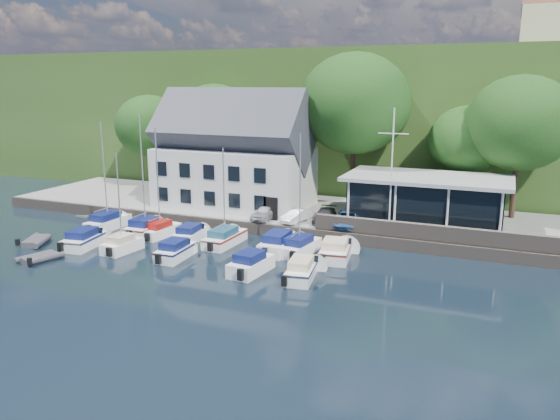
# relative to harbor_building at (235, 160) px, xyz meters

# --- Properties ---
(ground) EXTENTS (180.00, 180.00, 0.00)m
(ground) POSITION_rel_harbor_building_xyz_m (7.00, -16.50, -5.35)
(ground) COLOR black
(ground) RESTS_ON ground
(quay) EXTENTS (60.00, 13.00, 1.00)m
(quay) POSITION_rel_harbor_building_xyz_m (7.00, 1.00, -4.85)
(quay) COLOR gray
(quay) RESTS_ON ground
(quay_face) EXTENTS (60.00, 0.30, 1.00)m
(quay_face) POSITION_rel_harbor_building_xyz_m (7.00, -5.50, -4.85)
(quay_face) COLOR #60564D
(quay_face) RESTS_ON ground
(hillside) EXTENTS (160.00, 75.00, 16.00)m
(hillside) POSITION_rel_harbor_building_xyz_m (7.00, 45.50, 2.65)
(hillside) COLOR #2A4C1C
(hillside) RESTS_ON ground
(field_patch) EXTENTS (50.00, 30.00, 0.30)m
(field_patch) POSITION_rel_harbor_building_xyz_m (15.00, 53.50, 10.80)
(field_patch) COLOR #5D6834
(field_patch) RESTS_ON hillside
(harbor_building) EXTENTS (14.40, 8.20, 8.70)m
(harbor_building) POSITION_rel_harbor_building_xyz_m (0.00, 0.00, 0.00)
(harbor_building) COLOR silver
(harbor_building) RESTS_ON quay
(club_pavilion) EXTENTS (13.20, 7.20, 4.10)m
(club_pavilion) POSITION_rel_harbor_building_xyz_m (18.00, -0.50, -2.30)
(club_pavilion) COLOR black
(club_pavilion) RESTS_ON quay
(seawall) EXTENTS (18.00, 0.50, 1.20)m
(seawall) POSITION_rel_harbor_building_xyz_m (19.00, -5.10, -3.75)
(seawall) COLOR #60564D
(seawall) RESTS_ON quay
(gangway) EXTENTS (1.20, 6.00, 1.40)m
(gangway) POSITION_rel_harbor_building_xyz_m (-9.50, -7.50, -5.35)
(gangway) COLOR silver
(gangway) RESTS_ON ground
(car_silver) EXTENTS (1.88, 3.84, 1.26)m
(car_silver) POSITION_rel_harbor_building_xyz_m (5.03, -3.92, -3.72)
(car_silver) COLOR silver
(car_silver) RESTS_ON quay
(car_white) EXTENTS (1.90, 3.50, 1.09)m
(car_white) POSITION_rel_harbor_building_xyz_m (7.77, -3.79, -3.80)
(car_white) COLOR silver
(car_white) RESTS_ON quay
(car_dgrey) EXTENTS (1.94, 3.96, 1.11)m
(car_dgrey) POSITION_rel_harbor_building_xyz_m (9.97, -2.86, -3.80)
(car_dgrey) COLOR #323137
(car_dgrey) RESTS_ON quay
(car_blue) EXTENTS (2.07, 4.05, 1.32)m
(car_blue) POSITION_rel_harbor_building_xyz_m (12.20, -3.48, -3.69)
(car_blue) COLOR #2E578D
(car_blue) RESTS_ON quay
(flagpole) EXTENTS (2.33, 0.20, 9.69)m
(flagpole) POSITION_rel_harbor_building_xyz_m (15.65, -3.84, 0.50)
(flagpole) COLOR silver
(flagpole) RESTS_ON quay
(tree_0) EXTENTS (7.50, 7.50, 10.25)m
(tree_0) POSITION_rel_harbor_building_xyz_m (-12.95, 4.74, 0.77)
(tree_0) COLOR #143510
(tree_0) RESTS_ON quay
(tree_1) EXTENTS (8.36, 8.36, 11.43)m
(tree_1) POSITION_rel_harbor_building_xyz_m (-5.38, 5.95, 1.37)
(tree_1) COLOR #143510
(tree_1) RESTS_ON quay
(tree_3) EXTENTS (10.51, 10.51, 14.36)m
(tree_3) POSITION_rel_harbor_building_xyz_m (10.26, 4.77, 2.83)
(tree_3) COLOR #143510
(tree_3) RESTS_ON quay
(tree_4) EXTENTS (7.02, 7.02, 9.59)m
(tree_4) POSITION_rel_harbor_building_xyz_m (20.45, 6.15, 0.45)
(tree_4) COLOR #143510
(tree_4) RESTS_ON quay
(tree_5) EXTENTS (8.96, 8.96, 12.25)m
(tree_5) POSITION_rel_harbor_building_xyz_m (24.63, 4.85, 1.78)
(tree_5) COLOR #143510
(tree_5) RESTS_ON quay
(boat_r1_0) EXTENTS (1.92, 6.53, 9.24)m
(boat_r1_0) POSITION_rel_harbor_building_xyz_m (-8.02, -8.83, -0.73)
(boat_r1_0) COLOR white
(boat_r1_0) RESTS_ON ground
(boat_r1_1) EXTENTS (2.31, 5.70, 9.48)m
(boat_r1_1) POSITION_rel_harbor_building_xyz_m (-3.69, -9.29, -0.61)
(boat_r1_1) COLOR white
(boat_r1_1) RESTS_ON ground
(boat_r1_2) EXTENTS (2.22, 5.66, 8.23)m
(boat_r1_2) POSITION_rel_harbor_building_xyz_m (-2.37, -9.10, -1.23)
(boat_r1_2) COLOR white
(boat_r1_2) RESTS_ON ground
(boat_r1_3) EXTENTS (2.39, 5.61, 1.35)m
(boat_r1_3) POSITION_rel_harbor_building_xyz_m (0.63, -9.19, -4.67)
(boat_r1_3) COLOR white
(boat_r1_3) RESTS_ON ground
(boat_r1_4) EXTENTS (2.10, 6.50, 8.67)m
(boat_r1_4) POSITION_rel_harbor_building_xyz_m (3.77, -9.15, -1.02)
(boat_r1_4) COLOR white
(boat_r1_4) RESTS_ON ground
(boat_r1_5) EXTENTS (2.15, 6.56, 1.56)m
(boat_r1_5) POSITION_rel_harbor_building_xyz_m (8.35, -9.06, -4.57)
(boat_r1_5) COLOR white
(boat_r1_5) RESTS_ON ground
(boat_r1_6) EXTENTS (2.72, 6.20, 8.72)m
(boat_r1_6) POSITION_rel_harbor_building_xyz_m (10.03, -9.03, -0.99)
(boat_r1_6) COLOR white
(boat_r1_6) RESTS_ON ground
(boat_r1_7) EXTENTS (3.01, 5.88, 1.48)m
(boat_r1_7) POSITION_rel_harbor_building_xyz_m (12.90, -9.11, -4.61)
(boat_r1_7) COLOR white
(boat_r1_7) RESTS_ON ground
(boat_r2_0) EXTENTS (2.90, 6.14, 1.46)m
(boat_r2_0) POSITION_rel_harbor_building_xyz_m (-6.12, -13.81, -4.62)
(boat_r2_0) COLOR white
(boat_r2_0) RESTS_ON ground
(boat_r2_1) EXTENTS (2.28, 4.75, 8.29)m
(boat_r2_1) POSITION_rel_harbor_building_xyz_m (-2.58, -13.77, -1.21)
(boat_r2_1) COLOR white
(boat_r2_1) RESTS_ON ground
(boat_r2_2) EXTENTS (2.10, 5.41, 1.43)m
(boat_r2_2) POSITION_rel_harbor_building_xyz_m (2.06, -13.53, -4.64)
(boat_r2_2) COLOR white
(boat_r2_2) RESTS_ON ground
(boat_r2_3) EXTENTS (2.46, 5.48, 1.56)m
(boat_r2_3) POSITION_rel_harbor_building_xyz_m (8.51, -14.28, -4.57)
(boat_r2_3) COLOR white
(boat_r2_3) RESTS_ON ground
(boat_r2_4) EXTENTS (2.64, 6.13, 1.41)m
(boat_r2_4) POSITION_rel_harbor_building_xyz_m (12.03, -13.85, -4.65)
(boat_r2_4) COLOR white
(boat_r2_4) RESTS_ON ground
(dinghy_0) EXTENTS (2.86, 3.45, 0.69)m
(dinghy_0) POSITION_rel_harbor_building_xyz_m (-10.18, -14.81, -5.00)
(dinghy_0) COLOR #3B3A40
(dinghy_0) RESTS_ON ground
(dinghy_1) EXTENTS (2.48, 3.22, 0.66)m
(dinghy_1) POSITION_rel_harbor_building_xyz_m (-6.65, -17.90, -5.02)
(dinghy_1) COLOR #3B3A40
(dinghy_1) RESTS_ON ground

